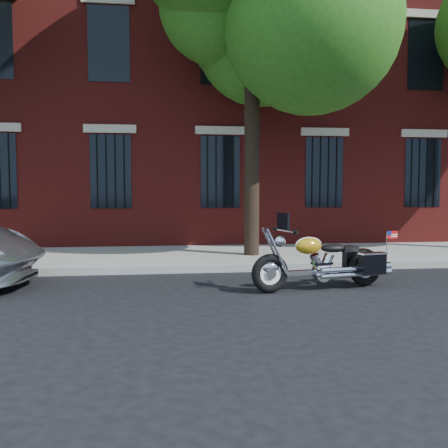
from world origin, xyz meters
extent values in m
plane|color=black|center=(0.00, 0.00, 0.00)|extent=(120.00, 120.00, 0.00)
cube|color=gray|center=(0.00, 1.38, 0.07)|extent=(40.00, 0.16, 0.15)
cube|color=gray|center=(0.00, 3.26, 0.07)|extent=(40.00, 3.60, 0.15)
cube|color=maroon|center=(0.00, 10.06, 6.00)|extent=(26.00, 10.00, 12.00)
cube|color=black|center=(0.00, 5.11, 2.20)|extent=(1.10, 0.14, 2.00)
cube|color=#B2A893|center=(0.00, 5.08, 3.35)|extent=(1.40, 0.20, 0.22)
cube|color=black|center=(0.00, 5.11, 5.60)|extent=(1.10, 0.14, 2.00)
cube|color=#B2A893|center=(0.00, 5.08, 6.75)|extent=(1.40, 0.20, 0.22)
cylinder|color=black|center=(0.00, 5.03, 2.20)|extent=(0.04, 0.04, 2.00)
cylinder|color=black|center=(0.50, 2.90, 2.50)|extent=(0.36, 0.36, 5.00)
sphere|color=#215914|center=(0.10, 3.10, 5.60)|extent=(3.60, 3.60, 3.60)
torus|color=black|center=(0.13, -0.82, 0.33)|extent=(0.67, 0.29, 0.66)
torus|color=black|center=(1.95, -0.42, 0.33)|extent=(0.67, 0.29, 0.66)
cylinder|color=white|center=(0.13, -0.82, 0.33)|extent=(0.49, 0.16, 0.49)
cylinder|color=white|center=(1.95, -0.42, 0.33)|extent=(0.49, 0.16, 0.49)
ellipsoid|color=white|center=(0.13, -0.82, 0.43)|extent=(0.36, 0.20, 0.19)
ellipsoid|color=orange|center=(1.95, -0.42, 0.45)|extent=(0.37, 0.21, 0.19)
cube|color=white|center=(1.04, -0.62, 0.31)|extent=(1.45, 0.41, 0.08)
cylinder|color=white|center=(1.09, -0.61, 0.29)|extent=(0.34, 0.24, 0.31)
cylinder|color=white|center=(1.60, -0.68, 0.30)|extent=(1.21, 0.35, 0.09)
ellipsoid|color=orange|center=(0.83, -0.67, 0.76)|extent=(0.53, 0.38, 0.28)
ellipsoid|color=black|center=(1.31, -0.56, 0.70)|extent=(0.52, 0.38, 0.15)
cube|color=black|center=(1.87, -0.18, 0.44)|extent=(0.49, 0.25, 0.37)
cube|color=black|center=(1.98, -0.68, 0.44)|extent=(0.49, 0.25, 0.37)
cylinder|color=white|center=(0.40, -0.76, 1.04)|extent=(0.20, 0.75, 0.04)
sphere|color=white|center=(0.31, -0.78, 0.86)|extent=(0.23, 0.23, 0.20)
cube|color=black|center=(0.36, -0.77, 1.19)|extent=(0.12, 0.39, 0.27)
cube|color=red|center=(2.34, -0.64, 0.93)|extent=(0.21, 0.06, 0.14)
camera|label=1|loc=(-1.64, -8.83, 1.72)|focal=40.00mm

